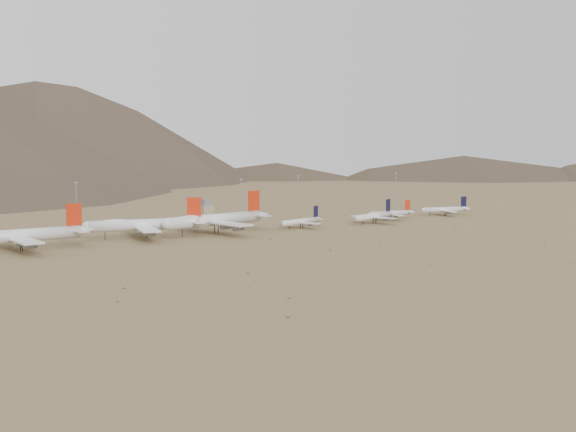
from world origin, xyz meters
TOP-DOWN VIEW (x-y plane):
  - ground at (0.00, 0.00)m, footprint 3000.00×3000.00m
  - widebody_west at (-119.63, 20.54)m, footprint 72.67×55.90m
  - widebody_centre at (-49.98, 33.49)m, footprint 71.43×55.96m
  - widebody_east at (-8.35, 31.71)m, footprint 76.58×60.01m
  - narrowbody_a at (48.24, 27.96)m, footprint 36.51×27.18m
  - narrowbody_b at (101.50, 25.02)m, footprint 42.14×31.42m
  - narrowbody_c at (126.04, 38.56)m, footprint 37.42×26.88m
  - narrowbody_d at (174.59, 38.27)m, footprint 38.37×28.25m
  - control_tower at (30.00, 120.00)m, footprint 8.00×8.00m
  - mast_west at (-54.71, 137.71)m, footprint 2.00×0.60m
  - mast_centre at (52.64, 111.88)m, footprint 2.00×0.60m
  - mast_east at (112.35, 131.40)m, footprint 2.00×0.60m
  - mast_far_east at (205.17, 129.19)m, footprint 2.00×0.60m
  - desert_scrub at (-10.07, -97.07)m, footprint 438.53×169.27m

SIDE VIEW (x-z plane):
  - ground at x=0.00m, z-range 0.00..0.00m
  - desert_scrub at x=-10.07m, z-range -0.11..0.73m
  - narrowbody_c at x=126.04m, z-range -2.17..10.18m
  - narrowbody_a at x=48.24m, z-range -2.19..10.30m
  - narrowbody_d at x=174.59m, z-range -2.26..10.63m
  - narrowbody_b at x=101.50m, z-range -2.54..11.92m
  - control_tower at x=30.00m, z-range -0.68..11.32m
  - widebody_centre at x=-49.98m, z-range -3.33..18.12m
  - widebody_west at x=-119.63m, z-range -3.35..18.22m
  - widebody_east at x=-8.35m, z-range -3.57..19.44m
  - mast_west at x=-54.71m, z-range 1.35..27.05m
  - mast_centre at x=52.64m, z-range 1.35..27.05m
  - mast_east at x=112.35m, z-range 1.35..27.05m
  - mast_far_east at x=205.17m, z-range 1.35..27.05m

